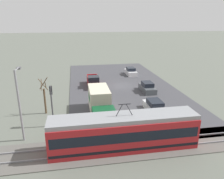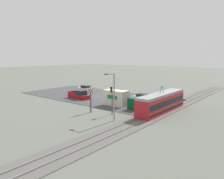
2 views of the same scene
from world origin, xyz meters
TOP-DOWN VIEW (x-y plane):
  - ground_plane at (0.00, 0.00)m, footprint 320.00×320.00m
  - road_surface at (0.00, 0.00)m, footprint 18.02×38.15m
  - rail_bed at (0.00, 19.28)m, footprint 70.19×4.40m
  - light_rail_tram at (3.83, 19.28)m, footprint 13.49×2.67m
  - box_truck at (5.07, 11.29)m, footprint 2.52×8.19m
  - pickup_truck at (4.88, -0.68)m, footprint 1.99×5.66m
  - sedan_car_0 at (-1.90, 11.96)m, footprint 1.89×4.57m
  - sedan_car_1 at (-3.62, 3.88)m, footprint 1.84×4.25m
  - sedan_car_2 at (-3.75, -7.57)m, footprint 1.86×4.24m
  - traffic_light_pole at (10.65, 13.57)m, footprint 0.28×0.47m
  - street_tree at (11.89, 9.88)m, footprint 1.11×0.92m
  - street_lamp_near_crossing at (13.32, 15.98)m, footprint 0.36×1.95m

SIDE VIEW (x-z plane):
  - ground_plane at x=0.00m, z-range 0.00..0.00m
  - road_surface at x=0.00m, z-range 0.00..0.08m
  - rail_bed at x=0.00m, z-range -0.06..0.16m
  - sedan_car_2 at x=-3.75m, z-range -0.06..1.49m
  - sedan_car_0 at x=-1.90m, z-range -0.06..1.50m
  - sedan_car_1 at x=-3.62m, z-range -0.06..1.53m
  - pickup_truck at x=4.88m, z-range -0.16..1.78m
  - box_truck at x=5.07m, z-range -0.04..2.98m
  - light_rail_tram at x=3.83m, z-range -0.53..3.85m
  - street_tree at x=11.89m, z-range -0.21..4.48m
  - traffic_light_pole at x=10.65m, z-range 0.72..5.41m
  - street_lamp_near_crossing at x=13.32m, z-range 0.61..7.79m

